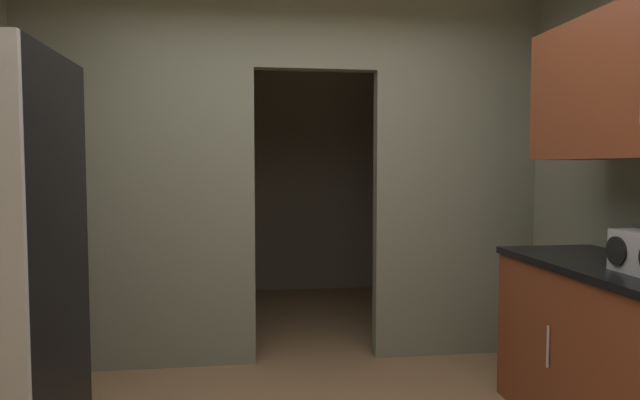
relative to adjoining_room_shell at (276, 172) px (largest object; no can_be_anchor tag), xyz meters
name	(u,v)px	position (x,y,z in m)	size (l,w,h in m)	color
kitchen_partition	(283,165)	(-0.04, -1.70, 0.07)	(3.70, 0.12, 2.72)	gray
adjoining_room_shell	(276,172)	(0.00, 0.00, 0.00)	(3.70, 2.41, 2.72)	gray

